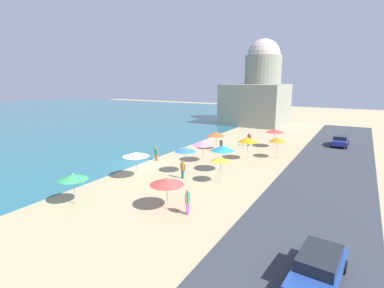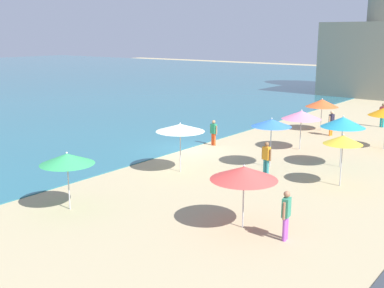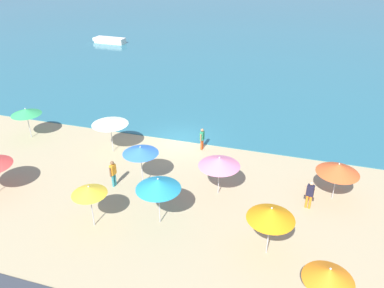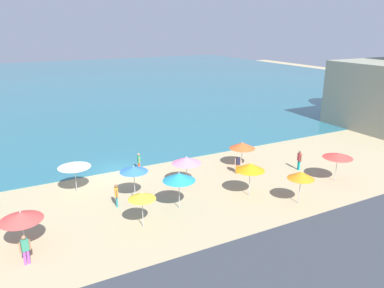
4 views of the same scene
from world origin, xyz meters
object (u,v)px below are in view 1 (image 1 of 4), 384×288
Objects in this scene: beach_umbrella_1 at (203,143)px; beach_umbrella_9 at (216,134)px; beach_umbrella_3 at (221,159)px; beach_umbrella_4 at (136,154)px; harbor_fortress at (259,92)px; beach_umbrella_10 at (277,139)px; bather_2 at (249,139)px; bather_4 at (188,201)px; beach_umbrella_2 at (248,140)px; beach_umbrella_7 at (73,177)px; parked_car_1 at (340,141)px; beach_umbrella_0 at (275,131)px; beach_umbrella_8 at (186,150)px; parked_car_0 at (318,268)px; beach_umbrella_5 at (167,181)px; beach_umbrella_6 at (223,148)px; bather_0 at (221,145)px; bather_3 at (156,153)px; bather_1 at (183,168)px.

beach_umbrella_9 is (6.26, 1.35, -0.12)m from beach_umbrella_1.
beach_umbrella_3 is (-5.41, -4.53, 0.06)m from beach_umbrella_1.
beach_umbrella_3 is 0.97× the size of beach_umbrella_4.
harbor_fortress is (26.69, 2.84, 4.35)m from beach_umbrella_9.
bather_2 is at bearing 46.95° from beach_umbrella_10.
bather_4 is (-18.52, -6.61, -1.00)m from beach_umbrella_9.
beach_umbrella_9 is (3.04, 5.29, -0.33)m from beach_umbrella_2.
beach_umbrella_7 is at bearing 142.02° from beach_umbrella_3.
beach_umbrella_2 is 8.65m from beach_umbrella_3.
beach_umbrella_9 is 17.03m from parked_car_1.
beach_umbrella_4 is 16.52m from beach_umbrella_10.
beach_umbrella_0 is 0.60× the size of parked_car_1.
beach_umbrella_10 is at bearing -94.74° from beach_umbrella_9.
beach_umbrella_1 is at bearing 5.64° from beach_umbrella_8.
parked_car_0 is at bearing -161.62° from beach_umbrella_0.
parked_car_1 is at bearing -20.69° from beach_umbrella_3.
bather_2 is (22.40, 1.82, -1.02)m from beach_umbrella_5.
beach_umbrella_6 is at bearing -52.70° from beach_umbrella_8.
beach_umbrella_5 reaches higher than parked_car_0.
beach_umbrella_4 is 7.49m from beach_umbrella_5.
beach_umbrella_9 is at bearing 9.49° from beach_umbrella_8.
beach_umbrella_10 is at bearing -4.47° from bather_4.
beach_umbrella_10 is (20.40, -9.46, 0.13)m from beach_umbrella_7.
bather_4 reaches higher than bather_0.
beach_umbrella_7 is 34.43m from parked_car_1.
beach_umbrella_9 reaches higher than bather_3.
parked_car_0 is at bearing -152.17° from beach_umbrella_2.
beach_umbrella_6 is 0.16× the size of harbor_fortress.
beach_umbrella_1 is 6.23m from bather_1.
beach_umbrella_1 is at bearing 129.28° from beach_umbrella_2.
beach_umbrella_10 is 0.15× the size of harbor_fortress.
beach_umbrella_6 is 1.71× the size of bather_3.
beach_umbrella_3 is 7.66m from beach_umbrella_4.
beach_umbrella_7 reaches higher than parked_car_1.
beach_umbrella_7 is (-12.53, 6.15, -0.31)m from beach_umbrella_6.
bather_3 is at bearing 89.90° from beach_umbrella_6.
bather_0 is (-6.14, 5.06, -1.26)m from beach_umbrella_0.
bather_3 is at bearing 158.52° from beach_umbrella_9.
beach_umbrella_4 reaches higher than beach_umbrella_0.
bather_2 is at bearing 10.13° from beach_umbrella_3.
beach_umbrella_8 is 5.79m from bather_3.
beach_umbrella_5 is 1.35× the size of bather_2.
beach_umbrella_6 is 8.18m from bather_3.
harbor_fortress is at bearing 44.67° from parked_car_1.
beach_umbrella_8 reaches higher than bather_2.
beach_umbrella_1 reaches higher than bather_4.
beach_umbrella_3 is at bearing -140.06° from beach_umbrella_1.
beach_umbrella_7 is at bearing 169.67° from bather_2.
beach_umbrella_5 is 6.75m from bather_1.
beach_umbrella_0 is at bearing -35.95° from bather_3.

